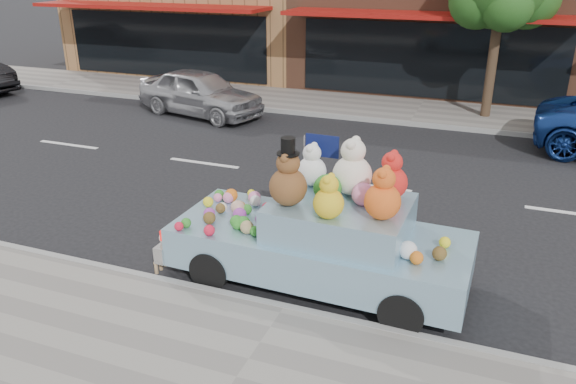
% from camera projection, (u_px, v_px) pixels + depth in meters
% --- Properties ---
extents(ground, '(120.00, 120.00, 0.00)m').
position_uv_depth(ground, '(369.00, 186.00, 11.99)').
color(ground, black).
rests_on(ground, ground).
extents(near_sidewalk, '(60.00, 3.00, 0.12)m').
position_uv_depth(near_sidewalk, '(237.00, 381.00, 6.37)').
color(near_sidewalk, gray).
rests_on(near_sidewalk, ground).
extents(far_sidewalk, '(60.00, 3.00, 0.12)m').
position_uv_depth(far_sidewalk, '(418.00, 112.00, 17.57)').
color(far_sidewalk, gray).
rests_on(far_sidewalk, ground).
extents(near_kerb, '(60.00, 0.12, 0.13)m').
position_uv_depth(near_kerb, '(285.00, 309.00, 7.66)').
color(near_kerb, gray).
rests_on(near_kerb, ground).
extents(far_kerb, '(60.00, 0.12, 0.13)m').
position_uv_depth(far_kerb, '(409.00, 124.00, 16.28)').
color(far_kerb, gray).
rests_on(far_kerb, ground).
extents(car_silver, '(4.41, 2.59, 1.41)m').
position_uv_depth(car_silver, '(200.00, 92.00, 17.17)').
color(car_silver, '#B0B0B5').
rests_on(car_silver, ground).
extents(art_car, '(4.53, 1.87, 2.31)m').
position_uv_depth(art_car, '(322.00, 234.00, 8.13)').
color(art_car, black).
rests_on(art_car, ground).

